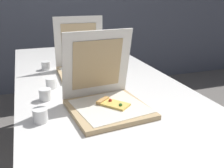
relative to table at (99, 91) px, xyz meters
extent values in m
cube|color=silver|center=(0.00, 0.00, 0.03)|extent=(0.94, 2.39, 0.03)
cylinder|color=#38383D|center=(-0.40, 1.13, -0.33)|extent=(0.04, 0.04, 0.69)
cylinder|color=#38383D|center=(0.40, 1.13, -0.33)|extent=(0.04, 0.04, 0.69)
cube|color=tan|center=(-0.06, -0.37, 0.05)|extent=(0.37, 0.37, 0.02)
cube|color=silver|center=(-0.05, -0.36, 0.06)|extent=(0.34, 0.34, 0.00)
cube|color=white|center=(-0.07, -0.23, 0.23)|extent=(0.35, 0.11, 0.33)
cube|color=tan|center=(-0.07, -0.24, 0.23)|extent=(0.25, 0.07, 0.24)
cube|color=#EAC156|center=(-0.03, -0.36, 0.07)|extent=(0.14, 0.15, 0.01)
cube|color=tan|center=(-0.07, -0.31, 0.07)|extent=(0.08, 0.07, 0.02)
sphere|color=#2D6628|center=(-0.02, -0.40, 0.08)|extent=(0.02, 0.02, 0.02)
sphere|color=red|center=(-0.04, -0.33, 0.08)|extent=(0.02, 0.02, 0.02)
cube|color=tan|center=(-0.03, 0.22, 0.05)|extent=(0.35, 0.35, 0.02)
cube|color=silver|center=(-0.03, 0.22, 0.06)|extent=(0.31, 0.31, 0.00)
cube|color=white|center=(-0.03, 0.39, 0.23)|extent=(0.34, 0.02, 0.34)
cube|color=tan|center=(-0.03, 0.38, 0.23)|extent=(0.25, 0.01, 0.25)
cylinder|color=white|center=(-0.04, 0.19, 0.09)|extent=(0.03, 0.03, 0.00)
cylinder|color=white|center=(-0.04, 0.19, 0.08)|extent=(0.01, 0.00, 0.03)
cylinder|color=white|center=(-0.05, 0.20, 0.08)|extent=(0.01, 0.00, 0.03)
cylinder|color=white|center=(-0.05, 0.18, 0.08)|extent=(0.01, 0.00, 0.03)
cylinder|color=white|center=(-0.32, -0.13, 0.07)|extent=(0.06, 0.06, 0.06)
cylinder|color=white|center=(-0.27, 0.03, 0.07)|extent=(0.06, 0.06, 0.06)
cylinder|color=white|center=(-0.36, -0.37, 0.07)|extent=(0.06, 0.06, 0.06)
cylinder|color=white|center=(-0.26, 0.42, 0.07)|extent=(0.06, 0.06, 0.06)
camera|label=1|loc=(-0.40, -1.38, 0.56)|focal=41.14mm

